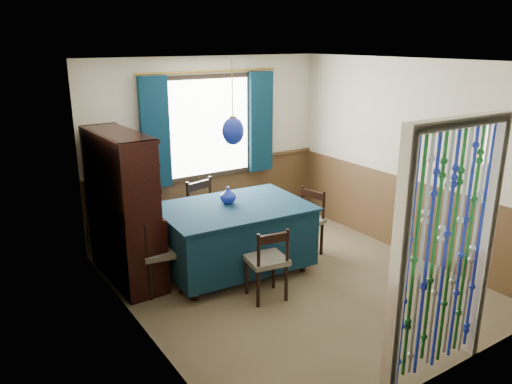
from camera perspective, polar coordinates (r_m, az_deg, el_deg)
floor at (r=5.91m, az=4.20°, el=-10.31°), size 4.00×4.00×0.00m
ceiling at (r=5.25m, az=4.81°, el=14.69°), size 4.00×4.00×0.00m
wall_back at (r=7.09m, az=-5.46°, el=5.09°), size 3.60×0.00×3.60m
wall_front at (r=4.14m, az=21.67°, el=-4.93°), size 3.60×0.00×3.60m
wall_left at (r=4.62m, az=-13.53°, el=-1.91°), size 0.00×4.00×4.00m
wall_right at (r=6.67m, az=16.85°, el=3.67°), size 0.00×4.00×4.00m
wainscot_back at (r=7.27m, az=-5.24°, el=-0.72°), size 3.60×0.00×3.60m
wainscot_front at (r=4.47m, az=20.44°, el=-13.84°), size 3.60×0.00×3.60m
wainscot_left at (r=4.91m, az=-12.75°, el=-10.18°), size 0.00×4.00×4.00m
wainscot_right at (r=6.87m, az=16.23°, el=-2.44°), size 0.00×4.00×4.00m
window at (r=6.99m, az=-5.33°, el=7.43°), size 1.32×0.12×1.42m
doorway at (r=4.24m, az=20.72°, el=-7.20°), size 1.16×0.12×2.18m
dining_table at (r=6.00m, az=-2.50°, el=-4.82°), size 1.80×1.30×0.83m
chair_near at (r=5.38m, az=1.32°, el=-7.89°), size 0.47×0.46×0.83m
chair_far at (r=6.65m, az=-5.54°, el=-2.46°), size 0.55×0.54×0.94m
chair_left at (r=5.64m, az=-11.19°, el=-6.76°), size 0.48×0.49×0.87m
chair_right at (r=6.49m, az=5.64°, el=-3.30°), size 0.50×0.51×0.87m
sideboard at (r=5.98m, az=-14.84°, el=-4.17°), size 0.50×1.35×1.74m
pendant_lamp at (r=5.65m, az=-2.67°, el=7.02°), size 0.25×0.25×0.93m
vase_table at (r=5.95m, az=-3.21°, el=-0.43°), size 0.21×0.21×0.18m
bowl_shelf at (r=5.50m, az=-13.59°, el=0.84°), size 0.30×0.30×0.06m
vase_sideboard at (r=6.21m, az=-15.65°, el=0.11°), size 0.21×0.21×0.20m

